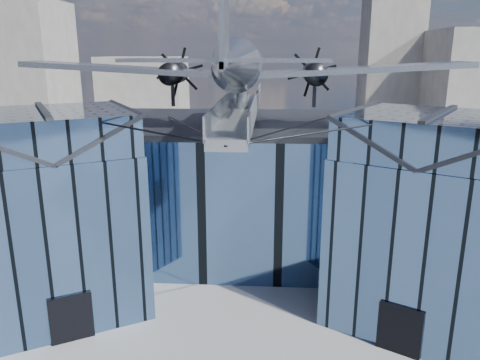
{
  "coord_description": "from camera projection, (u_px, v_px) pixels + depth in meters",
  "views": [
    {
      "loc": [
        1.77,
        -25.64,
        14.82
      ],
      "look_at": [
        0.0,
        2.0,
        7.2
      ],
      "focal_mm": 35.0,
      "sensor_mm": 36.0,
      "label": 1
    }
  ],
  "objects": [
    {
      "name": "ground_plane",
      "position": [
        238.0,
        301.0,
        28.71
      ],
      "size": [
        120.0,
        120.0,
        0.0
      ],
      "primitive_type": "plane",
      "color": "gray"
    },
    {
      "name": "museum",
      "position": [
        243.0,
        188.0,
        32.84
      ],
      "size": [
        32.88,
        24.5,
        17.6
      ],
      "color": "#486894",
      "rests_on": "ground"
    },
    {
      "name": "bg_towers",
      "position": [
        268.0,
        83.0,
        74.55
      ],
      "size": [
        77.0,
        24.5,
        26.0
      ],
      "color": "gray",
      "rests_on": "ground"
    }
  ]
}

